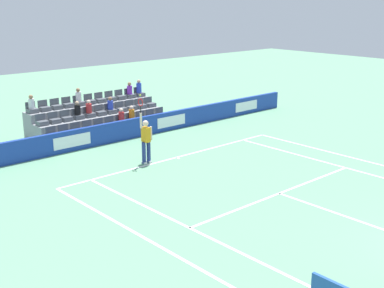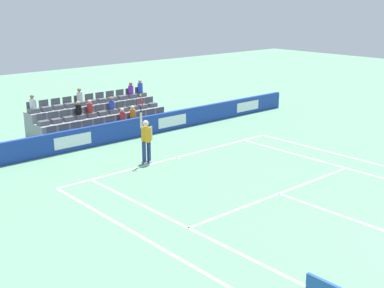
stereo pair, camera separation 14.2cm
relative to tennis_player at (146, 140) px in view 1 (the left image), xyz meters
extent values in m
cube|color=white|center=(-1.39, 0.24, -0.99)|extent=(10.97, 0.10, 0.01)
cube|color=white|center=(-1.39, 5.73, -0.99)|extent=(8.23, 0.10, 0.01)
cube|color=white|center=(-1.39, 8.93, -0.99)|extent=(0.10, 6.40, 0.01)
cube|color=white|center=(2.73, 6.18, -0.99)|extent=(0.10, 11.89, 0.01)
cube|color=white|center=(-5.50, 6.18, -0.99)|extent=(0.10, 11.89, 0.01)
cube|color=white|center=(4.10, 6.18, -0.99)|extent=(0.10, 11.89, 0.01)
cube|color=white|center=(-6.87, 6.18, -0.99)|extent=(0.10, 11.89, 0.01)
cube|color=white|center=(-1.39, 0.34, -0.99)|extent=(0.10, 0.20, 0.01)
cube|color=#193899|center=(-1.39, -3.55, -0.52)|extent=(22.35, 0.20, 0.94)
cube|color=white|center=(-9.76, -3.44, -0.52)|extent=(1.79, 0.01, 0.53)
cube|color=white|center=(-4.18, -3.44, -0.52)|extent=(1.79, 0.01, 0.53)
cube|color=white|center=(1.41, -3.44, -0.52)|extent=(1.79, 0.01, 0.53)
cylinder|color=navy|center=(-0.13, 0.00, -0.54)|extent=(0.16, 0.16, 0.90)
cylinder|color=navy|center=(0.11, 0.00, -0.54)|extent=(0.16, 0.16, 0.90)
cube|color=white|center=(-0.13, 0.00, -0.95)|extent=(0.12, 0.26, 0.08)
cube|color=white|center=(0.11, 0.00, -0.95)|extent=(0.12, 0.26, 0.08)
cube|color=orange|center=(-0.01, 0.00, 0.21)|extent=(0.22, 0.36, 0.60)
sphere|color=beige|center=(-0.01, 0.00, 0.67)|extent=(0.24, 0.24, 0.24)
cylinder|color=beige|center=(0.21, 0.00, 0.82)|extent=(0.09, 0.09, 0.62)
cylinder|color=beige|center=(-0.23, 0.05, 0.23)|extent=(0.09, 0.09, 0.56)
cylinder|color=black|center=(0.21, 0.00, 1.27)|extent=(0.04, 0.04, 0.28)
torus|color=red|center=(0.21, 0.00, 1.55)|extent=(0.03, 0.31, 0.31)
sphere|color=#D1E533|center=(0.21, 0.00, 1.83)|extent=(0.07, 0.07, 0.07)
cube|color=gray|center=(-1.39, -4.63, -0.78)|extent=(6.82, 0.95, 0.42)
cube|color=#545960|center=(-4.49, -4.63, -0.47)|extent=(0.48, 0.44, 0.20)
cube|color=#545960|center=(-4.49, -4.83, -0.22)|extent=(0.48, 0.04, 0.30)
cube|color=#545960|center=(-3.87, -4.63, -0.47)|extent=(0.48, 0.44, 0.20)
cube|color=#545960|center=(-3.87, -4.83, -0.22)|extent=(0.48, 0.04, 0.30)
cube|color=#545960|center=(-3.25, -4.63, -0.47)|extent=(0.48, 0.44, 0.20)
cube|color=#545960|center=(-3.25, -4.83, -0.22)|extent=(0.48, 0.04, 0.30)
cube|color=#545960|center=(-2.63, -4.63, -0.47)|extent=(0.48, 0.44, 0.20)
cube|color=#545960|center=(-2.63, -4.83, -0.22)|extent=(0.48, 0.04, 0.30)
cube|color=#545960|center=(-2.01, -4.63, -0.47)|extent=(0.48, 0.44, 0.20)
cube|color=#545960|center=(-2.01, -4.83, -0.22)|extent=(0.48, 0.04, 0.30)
cube|color=#545960|center=(-1.39, -4.63, -0.47)|extent=(0.48, 0.44, 0.20)
cube|color=#545960|center=(-1.39, -4.83, -0.22)|extent=(0.48, 0.04, 0.30)
cube|color=#545960|center=(-0.77, -4.63, -0.47)|extent=(0.48, 0.44, 0.20)
cube|color=#545960|center=(-0.77, -4.83, -0.22)|extent=(0.48, 0.04, 0.30)
cube|color=#545960|center=(-0.15, -4.63, -0.47)|extent=(0.48, 0.44, 0.20)
cube|color=#545960|center=(-0.15, -4.83, -0.22)|extent=(0.48, 0.04, 0.30)
cube|color=#545960|center=(0.47, -4.63, -0.47)|extent=(0.48, 0.44, 0.20)
cube|color=#545960|center=(0.47, -4.83, -0.22)|extent=(0.48, 0.04, 0.30)
cube|color=#545960|center=(1.09, -4.63, -0.47)|extent=(0.48, 0.44, 0.20)
cube|color=#545960|center=(1.09, -4.83, -0.22)|extent=(0.48, 0.04, 0.30)
cube|color=#545960|center=(1.71, -4.63, -0.47)|extent=(0.48, 0.44, 0.20)
cube|color=#545960|center=(1.71, -4.83, -0.22)|extent=(0.48, 0.04, 0.30)
cube|color=gray|center=(-1.39, -5.58, -0.57)|extent=(6.82, 0.95, 0.84)
cube|color=#545960|center=(-4.49, -5.58, -0.05)|extent=(0.48, 0.44, 0.20)
cube|color=#545960|center=(-4.49, -5.78, 0.20)|extent=(0.48, 0.04, 0.30)
cube|color=#545960|center=(-3.87, -5.58, -0.05)|extent=(0.48, 0.44, 0.20)
cube|color=#545960|center=(-3.87, -5.78, 0.20)|extent=(0.48, 0.04, 0.30)
cube|color=#545960|center=(-3.25, -5.58, -0.05)|extent=(0.48, 0.44, 0.20)
cube|color=#545960|center=(-3.25, -5.78, 0.20)|extent=(0.48, 0.04, 0.30)
cube|color=#545960|center=(-2.63, -5.58, -0.05)|extent=(0.48, 0.44, 0.20)
cube|color=#545960|center=(-2.63, -5.78, 0.20)|extent=(0.48, 0.04, 0.30)
cube|color=#545960|center=(-2.01, -5.58, -0.05)|extent=(0.48, 0.44, 0.20)
cube|color=#545960|center=(-2.01, -5.78, 0.20)|extent=(0.48, 0.04, 0.30)
cube|color=#545960|center=(-1.39, -5.58, -0.05)|extent=(0.48, 0.44, 0.20)
cube|color=#545960|center=(-1.39, -5.78, 0.20)|extent=(0.48, 0.04, 0.30)
cube|color=#545960|center=(-0.77, -5.58, -0.05)|extent=(0.48, 0.44, 0.20)
cube|color=#545960|center=(-0.77, -5.78, 0.20)|extent=(0.48, 0.04, 0.30)
cube|color=#545960|center=(-0.15, -5.58, -0.05)|extent=(0.48, 0.44, 0.20)
cube|color=#545960|center=(-0.15, -5.78, 0.20)|extent=(0.48, 0.04, 0.30)
cube|color=#545960|center=(0.47, -5.58, -0.05)|extent=(0.48, 0.44, 0.20)
cube|color=#545960|center=(0.47, -5.78, 0.20)|extent=(0.48, 0.04, 0.30)
cube|color=#545960|center=(1.09, -5.58, -0.05)|extent=(0.48, 0.44, 0.20)
cube|color=#545960|center=(1.09, -5.78, 0.20)|extent=(0.48, 0.04, 0.30)
cube|color=#545960|center=(1.71, -5.58, -0.05)|extent=(0.48, 0.44, 0.20)
cube|color=#545960|center=(1.71, -5.78, 0.20)|extent=(0.48, 0.04, 0.30)
cube|color=gray|center=(-1.39, -6.53, -0.36)|extent=(6.82, 0.95, 1.26)
cube|color=#545960|center=(-4.49, -6.53, 0.37)|extent=(0.48, 0.44, 0.20)
cube|color=#545960|center=(-4.49, -6.73, 0.62)|extent=(0.48, 0.04, 0.30)
cube|color=#545960|center=(-3.87, -6.53, 0.37)|extent=(0.48, 0.44, 0.20)
cube|color=#545960|center=(-3.87, -6.73, 0.62)|extent=(0.48, 0.04, 0.30)
cube|color=#545960|center=(-3.25, -6.53, 0.37)|extent=(0.48, 0.44, 0.20)
cube|color=#545960|center=(-3.25, -6.73, 0.62)|extent=(0.48, 0.04, 0.30)
cube|color=#545960|center=(-2.63, -6.53, 0.37)|extent=(0.48, 0.44, 0.20)
cube|color=#545960|center=(-2.63, -6.73, 0.62)|extent=(0.48, 0.04, 0.30)
cube|color=#545960|center=(-2.01, -6.53, 0.37)|extent=(0.48, 0.44, 0.20)
cube|color=#545960|center=(-2.01, -6.73, 0.62)|extent=(0.48, 0.04, 0.30)
cube|color=#545960|center=(-1.39, -6.53, 0.37)|extent=(0.48, 0.44, 0.20)
cube|color=#545960|center=(-1.39, -6.73, 0.62)|extent=(0.48, 0.04, 0.30)
cube|color=#545960|center=(-0.77, -6.53, 0.37)|extent=(0.48, 0.44, 0.20)
cube|color=#545960|center=(-0.77, -6.73, 0.62)|extent=(0.48, 0.04, 0.30)
cube|color=#545960|center=(-0.15, -6.53, 0.37)|extent=(0.48, 0.44, 0.20)
cube|color=#545960|center=(-0.15, -6.73, 0.62)|extent=(0.48, 0.04, 0.30)
cube|color=#545960|center=(0.47, -6.53, 0.37)|extent=(0.48, 0.44, 0.20)
cube|color=#545960|center=(0.47, -6.73, 0.62)|extent=(0.48, 0.04, 0.30)
cube|color=#545960|center=(1.09, -6.53, 0.37)|extent=(0.48, 0.44, 0.20)
cube|color=#545960|center=(1.09, -6.73, 0.62)|extent=(0.48, 0.04, 0.30)
cube|color=#545960|center=(1.71, -6.53, 0.37)|extent=(0.48, 0.44, 0.20)
cube|color=#545960|center=(1.71, -6.73, 0.62)|extent=(0.48, 0.04, 0.30)
cylinder|color=orange|center=(-2.63, -4.68, -0.14)|extent=(0.28, 0.28, 0.47)
sphere|color=beige|center=(-2.63, -4.68, 0.20)|extent=(0.20, 0.20, 0.20)
cylinder|color=blue|center=(-4.49, -6.58, 0.73)|extent=(0.28, 0.28, 0.52)
sphere|color=#D3A884|center=(-4.49, -6.58, 1.09)|extent=(0.20, 0.20, 0.20)
cylinder|color=black|center=(-0.15, -5.63, 0.28)|extent=(0.28, 0.28, 0.47)
sphere|color=#D3A884|center=(-0.15, -5.63, 0.62)|extent=(0.20, 0.20, 0.20)
cylinder|color=white|center=(1.71, -6.58, 0.70)|extent=(0.28, 0.28, 0.45)
sphere|color=#9E7251|center=(1.71, -6.58, 1.02)|extent=(0.20, 0.20, 0.20)
cylinder|color=white|center=(-0.77, -6.58, 0.71)|extent=(0.28, 0.28, 0.48)
sphere|color=#9E7251|center=(-0.77, -6.58, 1.05)|extent=(0.20, 0.20, 0.20)
cylinder|color=red|center=(-0.77, -5.63, 0.27)|extent=(0.28, 0.28, 0.45)
sphere|color=beige|center=(-0.77, -5.63, 0.60)|extent=(0.20, 0.20, 0.20)
cylinder|color=red|center=(-2.01, -4.68, -0.16)|extent=(0.28, 0.28, 0.43)
sphere|color=beige|center=(-2.01, -4.68, 0.16)|extent=(0.20, 0.20, 0.20)
cylinder|color=purple|center=(-3.87, -6.58, 0.69)|extent=(0.28, 0.28, 0.45)
sphere|color=#9E7251|center=(-3.87, -6.58, 1.02)|extent=(0.20, 0.20, 0.20)
cylinder|color=blue|center=(-2.01, -5.63, 0.27)|extent=(0.28, 0.28, 0.44)
sphere|color=#9E7251|center=(-2.01, -5.63, 0.58)|extent=(0.20, 0.20, 0.20)
camera|label=1|loc=(11.79, 15.96, 5.48)|focal=47.95mm
camera|label=2|loc=(11.69, 16.06, 5.48)|focal=47.95mm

